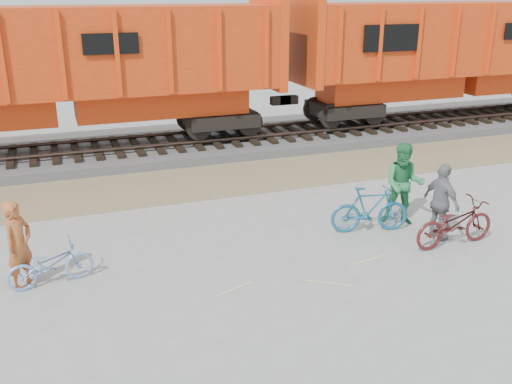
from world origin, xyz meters
TOP-DOWN VIEW (x-y plane):
  - ground at (0.00, 0.00)m, footprint 120.00×120.00m
  - gravel_strip at (0.00, 5.50)m, footprint 120.00×3.00m
  - ballast_bed at (0.00, 9.00)m, footprint 120.00×4.00m
  - track at (0.00, 9.00)m, footprint 120.00×2.60m
  - hopper_car_center at (-3.42, 9.00)m, footprint 14.00×3.13m
  - hopper_car_right at (11.58, 9.00)m, footprint 14.00×3.13m
  - bicycle_blue at (-4.20, 0.59)m, footprint 1.67×0.81m
  - bicycle_teal at (2.79, 0.72)m, footprint 1.90×0.89m
  - bicycle_maroon at (4.15, -0.57)m, footprint 2.01×0.77m
  - person_solo at (-4.70, 0.69)m, footprint 0.71×0.74m
  - person_man at (3.79, 0.92)m, footprint 1.21×1.14m
  - person_woman at (4.05, -0.17)m, footprint 0.54×1.07m

SIDE VIEW (x-z plane):
  - ground at x=0.00m, z-range 0.00..0.00m
  - gravel_strip at x=0.00m, z-range 0.00..0.02m
  - ballast_bed at x=0.00m, z-range 0.00..0.30m
  - bicycle_blue at x=-4.20m, z-range 0.00..0.84m
  - track at x=0.00m, z-range 0.35..0.59m
  - bicycle_maroon at x=4.15m, z-range 0.00..1.04m
  - bicycle_teal at x=2.79m, z-range 0.00..1.10m
  - person_solo at x=-4.70m, z-range 0.00..1.71m
  - person_woman at x=4.05m, z-range 0.00..1.76m
  - person_man at x=3.79m, z-range 0.00..1.97m
  - hopper_car_center at x=-3.42m, z-range 0.68..5.33m
  - hopper_car_right at x=11.58m, z-range 0.68..5.33m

